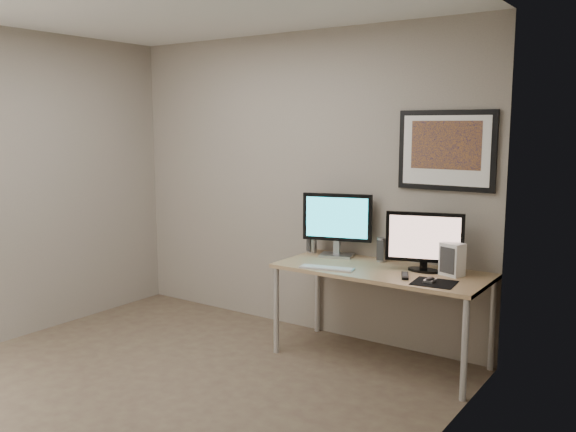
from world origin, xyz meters
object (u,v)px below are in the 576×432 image
desk (381,277)px  monitor_tv (424,240)px  speaker_left (312,241)px  speaker_right (382,250)px  monitor_large (337,222)px  keyboard (327,268)px  fan_unit (452,259)px  framed_art (446,150)px

desk → monitor_tv: 0.43m
monitor_tv → speaker_left: bearing=156.6°
monitor_tv → speaker_left: 1.06m
desk → speaker_right: speaker_right is taller
monitor_large → speaker_right: 0.44m
monitor_large → monitor_tv: 0.80m
keyboard → fan_unit: fan_unit is taller
framed_art → monitor_tv: 0.70m
framed_art → speaker_right: (-0.46, -0.10, -0.80)m
framed_art → speaker_right: bearing=-167.7°
monitor_tv → speaker_left: size_ratio=2.89×
desk → fan_unit: fan_unit is taller
speaker_left → speaker_right: size_ratio=0.99×
monitor_tv → speaker_right: (-0.41, 0.13, -0.14)m
monitor_large → speaker_right: monitor_large is taller
speaker_left → keyboard: speaker_left is taller
monitor_large → keyboard: size_ratio=1.35×
desk → fan_unit: (0.51, 0.10, 0.19)m
monitor_large → speaker_left: size_ratio=2.94×
desk → speaker_right: bearing=115.5°
desk → fan_unit: size_ratio=6.69×
keyboard → fan_unit: bearing=8.4°
framed_art → keyboard: size_ratio=1.81×
desk → speaker_right: 0.30m
monitor_large → desk: bearing=-36.9°
desk → monitor_large: 0.64m
speaker_right → fan_unit: size_ratio=0.81×
monitor_tv → keyboard: bearing=-169.7°
desk → speaker_right: size_ratio=8.29×
desk → monitor_tv: monitor_tv is taller
framed_art → fan_unit: (0.16, -0.23, -0.77)m
monitor_tv → keyboard: monitor_tv is taller
monitor_large → speaker_left: monitor_large is taller
desk → keyboard: keyboard is taller
monitor_tv → speaker_right: 0.45m
framed_art → speaker_left: 1.36m
framed_art → monitor_tv: framed_art is taller
monitor_tv → fan_unit: size_ratio=2.31×
desk → speaker_left: (-0.75, 0.21, 0.16)m
monitor_tv → keyboard: (-0.64, -0.33, -0.23)m
monitor_tv → framed_art: bearing=59.8°
speaker_left → speaker_right: (0.64, 0.02, 0.00)m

